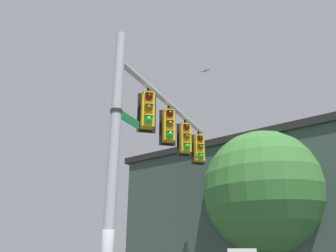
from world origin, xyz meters
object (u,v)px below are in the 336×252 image
(traffic_light_mid_inner, at_px, (169,126))
(traffic_light_arm_end, at_px, (199,148))
(street_name_sign, at_px, (123,116))
(bird_flying, at_px, (205,71))
(traffic_light_mid_outer, at_px, (185,138))
(traffic_light_nearest_pole, at_px, (148,110))

(traffic_light_mid_inner, bearing_deg, traffic_light_arm_end, -130.05)
(traffic_light_arm_end, relative_size, street_name_sign, 1.39)
(traffic_light_mid_inner, height_order, bird_flying, bird_flying)
(traffic_light_arm_end, bearing_deg, street_name_sign, 49.80)
(traffic_light_mid_outer, height_order, bird_flying, bird_flying)
(traffic_light_mid_inner, height_order, traffic_light_arm_end, same)
(traffic_light_nearest_pole, bearing_deg, traffic_light_mid_outer, -130.05)
(traffic_light_mid_outer, xyz_separation_m, bird_flying, (-0.70, 0.45, 2.59))
(traffic_light_nearest_pole, height_order, street_name_sign, traffic_light_nearest_pole)
(traffic_light_mid_outer, bearing_deg, traffic_light_arm_end, -130.05)
(traffic_light_mid_inner, distance_m, street_name_sign, 2.61)
(traffic_light_arm_end, bearing_deg, bird_flying, 83.55)
(traffic_light_mid_inner, distance_m, traffic_light_mid_outer, 1.35)
(traffic_light_mid_outer, bearing_deg, traffic_light_mid_inner, 49.95)
(traffic_light_mid_inner, relative_size, traffic_light_mid_outer, 1.00)
(traffic_light_mid_inner, height_order, traffic_light_mid_outer, same)
(traffic_light_mid_outer, xyz_separation_m, traffic_light_arm_end, (-0.87, -1.04, 0.00))
(traffic_light_mid_inner, bearing_deg, street_name_sign, 49.65)
(bird_flying, bearing_deg, traffic_light_mid_outer, -32.95)
(traffic_light_nearest_pole, xyz_separation_m, bird_flying, (-2.44, -1.62, 2.59))
(traffic_light_arm_end, distance_m, bird_flying, 3.00)
(traffic_light_nearest_pole, xyz_separation_m, traffic_light_mid_inner, (-0.87, -1.04, 0.00))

